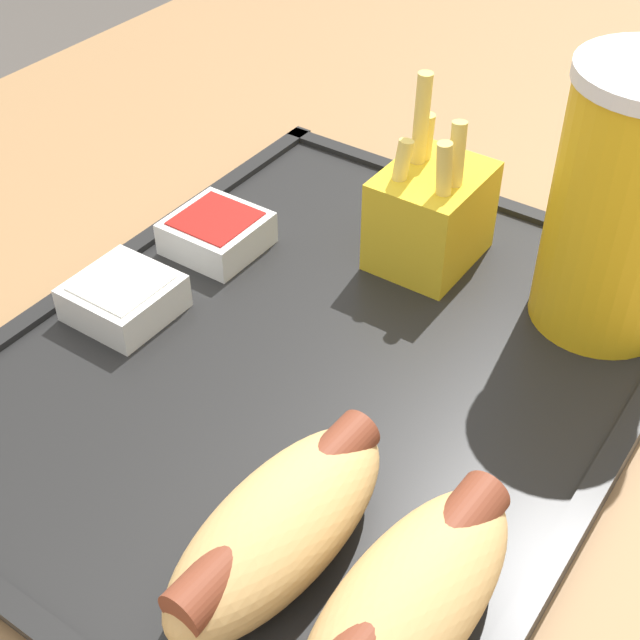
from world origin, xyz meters
name	(u,v)px	position (x,y,z in m)	size (l,w,h in m)	color
food_tray	(320,368)	(0.00, 0.01, 0.71)	(0.41, 0.32, 0.01)	black
soda_cup	(626,203)	(-0.12, 0.12, 0.79)	(0.08, 0.08, 0.19)	gold
hot_dog_far	(409,601)	(0.12, 0.13, 0.74)	(0.13, 0.06, 0.05)	tan
hot_dog_near	(279,526)	(0.12, 0.06, 0.74)	(0.13, 0.06, 0.05)	tan
fries_carton	(430,212)	(-0.12, 0.01, 0.75)	(0.07, 0.06, 0.12)	gold
sauce_cup_mayo	(123,297)	(0.03, -0.11, 0.73)	(0.05, 0.05, 0.02)	silver
sauce_cup_ketchup	(217,232)	(-0.05, -0.11, 0.73)	(0.05, 0.05, 0.02)	silver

